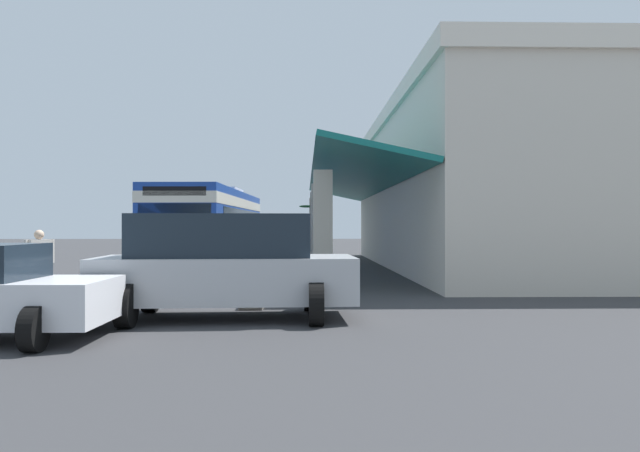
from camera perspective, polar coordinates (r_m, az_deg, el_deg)
ground at (r=26.79m, az=2.75°, el=-3.79°), size 120.00×120.00×0.00m
curb_strip at (r=25.83m, az=-3.94°, el=-3.79°), size 26.60×0.50×0.12m
plaza_building at (r=27.16m, az=16.81°, el=3.38°), size 22.46×13.60×6.73m
transit_bus at (r=24.15m, az=-10.28°, el=0.21°), size 11.31×3.14×3.34m
parked_suv_silver at (r=11.51m, az=-8.98°, el=-3.64°), size 2.85×4.88×1.97m
pedestrian at (r=15.40m, az=-25.08°, el=-3.05°), size 0.51×0.53×1.66m
potted_palm at (r=30.57m, az=-0.56°, el=-2.11°), size 1.93×1.54×2.88m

